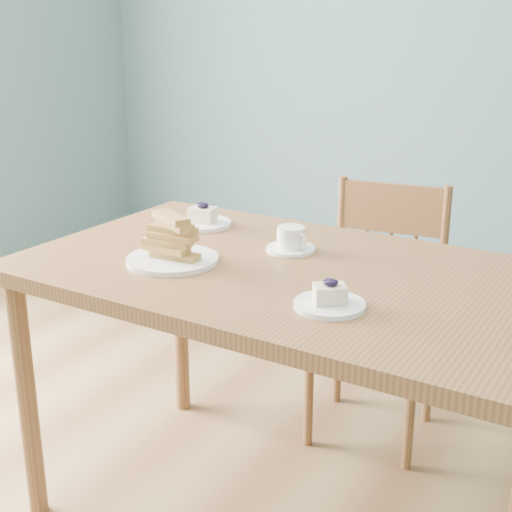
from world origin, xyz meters
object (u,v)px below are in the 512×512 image
Objects in this scene: cheesecake_plate_far at (203,220)px; coffee_cup at (291,241)px; dining_table at (297,297)px; cheesecake_plate_near at (330,300)px; biscotti_plate at (172,246)px; dining_chair at (378,311)px.

cheesecake_plate_far is 1.30× the size of coffee_cup.
cheesecake_plate_near reaches higher than dining_table.
biscotti_plate is (-0.32, -0.12, 0.12)m from dining_table.
coffee_cup is at bearing 46.94° from biscotti_plate.
cheesecake_plate_far is 0.36m from biscotti_plate.
biscotti_plate is (0.13, -0.34, 0.03)m from cheesecake_plate_far.
cheesecake_plate_near is 0.91× the size of cheesecake_plate_far.
dining_table is 8.31× the size of cheesecake_plate_far.
coffee_cup is at bearing -14.08° from cheesecake_plate_far.
biscotti_plate reaches higher than cheesecake_plate_far.
cheesecake_plate_near is at bearing -84.13° from dining_chair.
cheesecake_plate_near and coffee_cup have the same top height.
dining_chair is 5.42× the size of cheesecake_plate_near.
biscotti_plate is at bearing -68.91° from cheesecake_plate_far.
dining_chair is 0.61m from coffee_cup.
cheesecake_plate_near is 1.18× the size of coffee_cup.
dining_chair is 3.56× the size of biscotti_plate.
coffee_cup is 0.56× the size of biscotti_plate.
cheesecake_plate_near is (0.17, -0.81, 0.36)m from dining_chair.
biscotti_plate is (-0.50, 0.08, 0.03)m from cheesecake_plate_near.
dining_table is at bearing -26.45° from cheesecake_plate_far.
biscotti_plate is at bearing -158.62° from dining_table.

